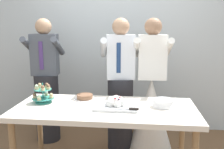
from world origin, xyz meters
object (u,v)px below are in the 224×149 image
object	(u,v)px
person_guest	(46,87)
person_groom	(120,92)
round_cake	(85,97)
main_cake_tray	(116,104)
plate_stack	(163,103)
dessert_table	(105,114)
person_bride	(151,105)
cupcake_stand	(43,94)

from	to	relation	value
person_guest	person_groom	bearing A→B (deg)	-7.36
person_guest	round_cake	bearing A→B (deg)	-42.30
main_cake_tray	person_groom	bearing A→B (deg)	90.68
plate_stack	round_cake	world-z (taller)	plate_stack
person_guest	main_cake_tray	bearing A→B (deg)	-39.15
plate_stack	round_cake	distance (m)	0.84
dessert_table	person_bride	size ratio (longest dim) A/B	1.08
plate_stack	person_guest	xyz separation A→B (m)	(-1.48, 0.76, -0.07)
plate_stack	round_cake	size ratio (longest dim) A/B	0.85
main_cake_tray	round_cake	size ratio (longest dim) A/B	1.81
dessert_table	round_cake	size ratio (longest dim) A/B	7.50
cupcake_stand	plate_stack	bearing A→B (deg)	-0.52
main_cake_tray	person_bride	world-z (taller)	person_bride
cupcake_stand	round_cake	size ratio (longest dim) A/B	0.96
round_cake	person_guest	size ratio (longest dim) A/B	0.14
person_groom	dessert_table	bearing A→B (deg)	-98.38
dessert_table	person_guest	distance (m)	1.23
dessert_table	person_groom	xyz separation A→B (m)	(0.10, 0.69, 0.05)
person_bride	round_cake	bearing A→B (deg)	-146.61
main_cake_tray	person_guest	bearing A→B (deg)	140.85
person_bride	person_guest	distance (m)	1.41
round_cake	person_guest	xyz separation A→B (m)	(-0.66, 0.60, -0.05)
plate_stack	round_cake	bearing A→B (deg)	169.29
main_cake_tray	plate_stack	distance (m)	0.47
dessert_table	round_cake	distance (m)	0.35
person_groom	plate_stack	bearing A→B (deg)	-52.95
cupcake_stand	person_guest	size ratio (longest dim) A/B	0.14
main_cake_tray	person_groom	distance (m)	0.70
dessert_table	round_cake	world-z (taller)	round_cake
cupcake_stand	main_cake_tray	xyz separation A→B (m)	(0.77, -0.09, -0.05)
round_cake	person_groom	world-z (taller)	person_groom
main_cake_tray	person_groom	xyz separation A→B (m)	(-0.01, 0.70, -0.07)
dessert_table	person_bride	distance (m)	0.87
dessert_table	person_groom	bearing A→B (deg)	81.62
person_groom	person_guest	bearing A→B (deg)	172.64
cupcake_stand	person_groom	size ratio (longest dim) A/B	0.14
dessert_table	plate_stack	bearing A→B (deg)	6.79
round_cake	person_guest	bearing A→B (deg)	137.70
person_groom	main_cake_tray	bearing A→B (deg)	-89.32
plate_stack	dessert_table	bearing A→B (deg)	-173.21
cupcake_stand	round_cake	world-z (taller)	cupcake_stand
round_cake	cupcake_stand	bearing A→B (deg)	-160.65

